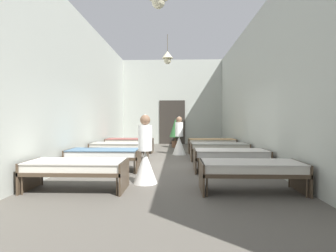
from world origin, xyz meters
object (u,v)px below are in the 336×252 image
bed_left_row_2 (120,147)px  nurse_mid_aisle (145,159)px  bed_left_row_0 (77,167)px  potted_plant (175,130)px  bed_right_row_0 (251,169)px  bed_left_row_1 (104,154)px  bed_left_row_3 (130,142)px  bed_right_row_3 (212,142)px  nurse_near_aisle (179,141)px  bed_right_row_2 (219,147)px  bed_right_row_1 (231,155)px

bed_left_row_2 → nurse_mid_aisle: 3.46m
bed_left_row_0 → potted_plant: potted_plant is taller
bed_right_row_0 → bed_left_row_1: bearing=150.4°
potted_plant → bed_left_row_3: bearing=-133.1°
bed_right_row_3 → nurse_near_aisle: bearing=-157.5°
bed_right_row_2 → bed_right_row_3: bearing=90.0°
bed_left_row_0 → bed_right_row_1: same height
bed_left_row_0 → bed_left_row_3: size_ratio=1.00×
bed_left_row_2 → bed_right_row_2: same height
bed_left_row_3 → nurse_near_aisle: nurse_near_aisle is taller
bed_right_row_0 → bed_right_row_3: same height
bed_left_row_0 → nurse_near_aisle: (2.03, 5.15, 0.09)m
potted_plant → bed_right_row_1: bearing=-75.6°
bed_right_row_3 → nurse_near_aisle: 1.43m
bed_left_row_0 → bed_right_row_3: same height
bed_right_row_2 → bed_left_row_0: bearing=-131.4°
nurse_mid_aisle → bed_left_row_3: bearing=-166.7°
bed_left_row_2 → bed_left_row_3: bearing=90.0°
bed_right_row_1 → bed_left_row_2: size_ratio=1.00×
bed_right_row_1 → nurse_near_aisle: size_ratio=1.28×
bed_right_row_2 → nurse_mid_aisle: 3.83m
bed_right_row_0 → bed_left_row_1: (-3.35, 1.90, 0.00)m
bed_right_row_0 → potted_plant: size_ratio=1.37×
bed_left_row_1 → bed_left_row_2: size_ratio=1.00×
bed_left_row_2 → bed_right_row_3: same height
bed_right_row_1 → potted_plant: potted_plant is taller
bed_left_row_0 → bed_right_row_3: size_ratio=1.00×
bed_left_row_0 → bed_right_row_2: (3.35, 3.80, 0.00)m
bed_right_row_2 → bed_right_row_3: same height
bed_left_row_3 → bed_left_row_0: bearing=-90.0°
bed_left_row_0 → bed_left_row_2: size_ratio=1.00×
bed_right_row_2 → nurse_near_aisle: (-1.32, 1.35, 0.09)m
bed_right_row_1 → bed_right_row_3: 3.80m
bed_right_row_2 → nurse_mid_aisle: (-2.08, -3.22, 0.09)m
bed_right_row_1 → nurse_mid_aisle: nurse_mid_aisle is taller
bed_right_row_1 → bed_left_row_2: 3.85m
bed_left_row_2 → bed_left_row_3: (0.00, 1.90, 0.00)m
bed_left_row_3 → nurse_mid_aisle: size_ratio=1.28×
nurse_near_aisle → potted_plant: 2.56m
bed_left_row_3 → nurse_near_aisle: bearing=-15.1°
nurse_mid_aisle → bed_left_row_2: bearing=-159.1°
bed_left_row_1 → bed_left_row_2: same height
bed_right_row_1 → nurse_mid_aisle: size_ratio=1.28×
nurse_mid_aisle → potted_plant: size_ratio=1.07×
nurse_near_aisle → nurse_mid_aisle: size_ratio=1.00×
bed_left_row_1 → nurse_near_aisle: bearing=58.1°
bed_right_row_2 → nurse_mid_aisle: size_ratio=1.28×
bed_right_row_0 → bed_right_row_3: size_ratio=1.00×
bed_left_row_0 → bed_right_row_3: 6.61m
bed_right_row_3 → nurse_near_aisle: nurse_near_aisle is taller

